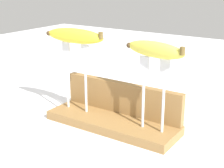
{
  "coord_description": "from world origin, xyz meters",
  "views": [
    {
      "loc": [
        0.48,
        -0.71,
        0.4
      ],
      "look_at": [
        0.0,
        0.0,
        0.12
      ],
      "focal_mm": 54.16,
      "sensor_mm": 36.0,
      "label": 1
    }
  ],
  "objects_px": {
    "fork_stand_left": "(75,71)",
    "banana_raised_left": "(74,36)",
    "fork_fallen_far": "(60,83)",
    "fork_stand_right": "(153,88)",
    "banana_raised_right": "(154,50)"
  },
  "relations": [
    {
      "from": "fork_stand_left",
      "to": "banana_raised_left",
      "type": "height_order",
      "value": "banana_raised_left"
    },
    {
      "from": "fork_stand_left",
      "to": "fork_fallen_far",
      "type": "relative_size",
      "value": 1.22
    },
    {
      "from": "fork_stand_right",
      "to": "banana_raised_right",
      "type": "bearing_deg",
      "value": 169.77
    },
    {
      "from": "banana_raised_right",
      "to": "fork_fallen_far",
      "type": "xyz_separation_m",
      "value": [
        -0.51,
        0.22,
        -0.23
      ]
    },
    {
      "from": "fork_stand_right",
      "to": "banana_raised_right",
      "type": "xyz_separation_m",
      "value": [
        -0.0,
        0.0,
        0.1
      ]
    },
    {
      "from": "fork_stand_right",
      "to": "banana_raised_left",
      "type": "distance_m",
      "value": 0.27
    },
    {
      "from": "fork_stand_right",
      "to": "banana_raised_left",
      "type": "relative_size",
      "value": 0.98
    },
    {
      "from": "fork_stand_left",
      "to": "fork_stand_right",
      "type": "bearing_deg",
      "value": 0.0
    },
    {
      "from": "fork_stand_left",
      "to": "fork_stand_right",
      "type": "xyz_separation_m",
      "value": [
        0.25,
        0.0,
        -0.0
      ]
    },
    {
      "from": "fork_stand_left",
      "to": "fork_fallen_far",
      "type": "xyz_separation_m",
      "value": [
        -0.26,
        0.22,
        -0.14
      ]
    },
    {
      "from": "fork_stand_right",
      "to": "banana_raised_left",
      "type": "height_order",
      "value": "banana_raised_left"
    },
    {
      "from": "banana_raised_right",
      "to": "fork_stand_left",
      "type": "bearing_deg",
      "value": -180.0
    },
    {
      "from": "fork_stand_left",
      "to": "banana_raised_left",
      "type": "xyz_separation_m",
      "value": [
        -0.0,
        -0.0,
        0.1
      ]
    },
    {
      "from": "banana_raised_left",
      "to": "fork_fallen_far",
      "type": "xyz_separation_m",
      "value": [
        -0.26,
        0.22,
        -0.24
      ]
    },
    {
      "from": "fork_stand_right",
      "to": "fork_fallen_far",
      "type": "height_order",
      "value": "fork_stand_right"
    }
  ]
}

